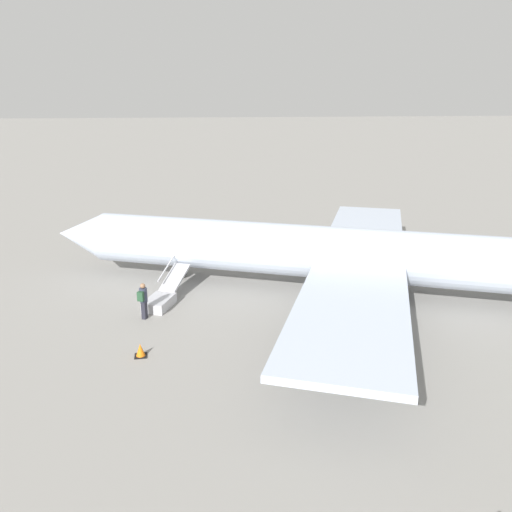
# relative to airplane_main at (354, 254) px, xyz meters

# --- Properties ---
(ground_plane) EXTENTS (600.00, 600.00, 0.00)m
(ground_plane) POSITION_rel_airplane_main_xyz_m (0.93, -0.42, -2.16)
(ground_plane) COLOR gray
(airplane_main) EXTENTS (31.51, 24.81, 7.23)m
(airplane_main) POSITION_rel_airplane_main_xyz_m (0.00, 0.00, 0.00)
(airplane_main) COLOR silver
(airplane_main) RESTS_ON ground
(boarding_stairs) EXTENTS (2.57, 4.08, 1.77)m
(boarding_stairs) POSITION_rel_airplane_main_xyz_m (9.86, -0.19, -1.78)
(boarding_stairs) COLOR #B2B2B7
(boarding_stairs) RESTS_ON ground
(passenger) EXTENTS (0.46, 0.57, 1.74)m
(passenger) POSITION_rel_airplane_main_xyz_m (10.70, 1.41, -1.16)
(passenger) COLOR #23232D
(passenger) RESTS_ON ground
(traffic_cone_near_stairs) EXTENTS (0.49, 0.49, 0.54)m
(traffic_cone_near_stairs) POSITION_rel_airplane_main_xyz_m (10.73, 5.04, -1.91)
(traffic_cone_near_stairs) COLOR black
(traffic_cone_near_stairs) RESTS_ON ground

